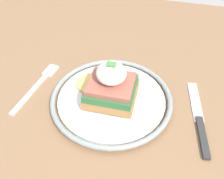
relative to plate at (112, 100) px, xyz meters
The scene contains 5 objects.
dining_table 0.12m from the plate, 94.52° to the left, with size 1.09×0.86×0.77m.
plate is the anchor object (origin of this frame).
sandwich 0.04m from the plate, 148.06° to the right, with size 0.13×0.10×0.08m.
fork 0.16m from the plate, behind, with size 0.04×0.16×0.00m.
knife 0.17m from the plate, ahead, with size 0.04×0.18×0.01m.
Camera 1 is at (0.09, -0.37, 1.17)m, focal length 45.00 mm.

